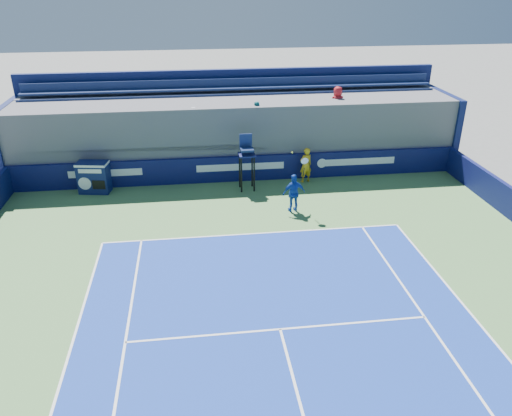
{
  "coord_description": "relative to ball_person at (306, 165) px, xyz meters",
  "views": [
    {
      "loc": [
        -2.04,
        -4.2,
        8.81
      ],
      "look_at": [
        0.0,
        11.5,
        1.25
      ],
      "focal_mm": 35.0,
      "sensor_mm": 36.0,
      "label": 1
    }
  ],
  "objects": [
    {
      "name": "match_clock",
      "position": [
        -9.38,
        0.03,
        -0.08
      ],
      "size": [
        1.42,
        0.93,
        1.4
      ],
      "color": "#0E1848",
      "rests_on": "ground"
    },
    {
      "name": "stadium_seating",
      "position": [
        -2.94,
        2.56,
        1.01
      ],
      "size": [
        21.0,
        4.05,
        4.4
      ],
      "color": "#55555A",
      "rests_on": "ground"
    },
    {
      "name": "umpire_chair",
      "position": [
        -2.75,
        -0.49,
        0.7
      ],
      "size": [
        0.73,
        0.73,
        2.48
      ],
      "color": "black",
      "rests_on": "ground"
    },
    {
      "name": "back_hoarding",
      "position": [
        -2.94,
        0.51,
        -0.23
      ],
      "size": [
        20.4,
        0.21,
        1.2
      ],
      "color": "#0C0F44",
      "rests_on": "ground"
    },
    {
      "name": "tennis_player",
      "position": [
        -1.14,
        -2.99,
        -0.02
      ],
      "size": [
        0.99,
        0.51,
        2.57
      ],
      "color": "#143CA5",
      "rests_on": "apron"
    },
    {
      "name": "ball_person",
      "position": [
        0.0,
        0.0,
        0.0
      ],
      "size": [
        0.68,
        0.54,
        1.63
      ],
      "primitive_type": "imported",
      "rotation": [
        0.0,
        0.0,
        3.42
      ],
      "color": "gold",
      "rests_on": "apron"
    }
  ]
}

